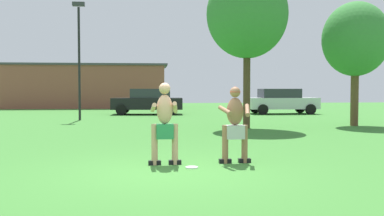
{
  "coord_description": "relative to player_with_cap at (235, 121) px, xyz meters",
  "views": [
    {
      "loc": [
        -0.31,
        -8.02,
        1.56
      ],
      "look_at": [
        0.73,
        2.64,
        1.09
      ],
      "focal_mm": 40.33,
      "sensor_mm": 36.0,
      "label": 1
    }
  ],
  "objects": [
    {
      "name": "tree_right_field",
      "position": [
        6.89,
        8.68,
        2.77
      ],
      "size": [
        2.78,
        2.78,
        5.25
      ],
      "color": "brown",
      "rests_on": "ground_plane"
    },
    {
      "name": "outbuilding_behind_lot",
      "position": [
        -7.23,
        27.99,
        0.93
      ],
      "size": [
        13.69,
        5.04,
        3.61
      ],
      "color": "brown",
      "rests_on": "ground_plane"
    },
    {
      "name": "car_silver_far_end",
      "position": [
        6.46,
        17.57,
        -0.06
      ],
      "size": [
        4.33,
        2.08,
        1.58
      ],
      "color": "silver",
      "rests_on": "ground_plane"
    },
    {
      "name": "player_with_cap",
      "position": [
        0.0,
        0.0,
        0.0
      ],
      "size": [
        0.68,
        0.58,
        1.62
      ],
      "color": "black",
      "rests_on": "ground_plane"
    },
    {
      "name": "tree_left_field",
      "position": [
        2.05,
        7.98,
        3.63
      ],
      "size": [
        3.22,
        3.22,
        6.29
      ],
      "color": "#4C3823",
      "rests_on": "ground_plane"
    },
    {
      "name": "frisbee",
      "position": [
        -0.96,
        -0.48,
        -0.87
      ],
      "size": [
        0.25,
        0.25,
        0.03
      ],
      "primitive_type": "cylinder",
      "color": "white",
      "rests_on": "ground_plane"
    },
    {
      "name": "ground_plane",
      "position": [
        -1.47,
        -0.89,
        -0.88
      ],
      "size": [
        80.0,
        80.0,
        0.0
      ],
      "primitive_type": "plane",
      "color": "#38752D"
    },
    {
      "name": "lamp_post",
      "position": [
        -5.31,
        13.14,
        2.71
      ],
      "size": [
        0.6,
        0.24,
        5.88
      ],
      "color": "black",
      "rests_on": "ground_plane"
    },
    {
      "name": "player_in_green",
      "position": [
        -1.48,
        -0.05,
        0.01
      ],
      "size": [
        0.68,
        0.61,
        1.69
      ],
      "color": "black",
      "rests_on": "ground_plane"
    },
    {
      "name": "car_black_near_post",
      "position": [
        -1.9,
        17.8,
        -0.06
      ],
      "size": [
        4.38,
        2.19,
        1.58
      ],
      "color": "black",
      "rests_on": "ground_plane"
    }
  ]
}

